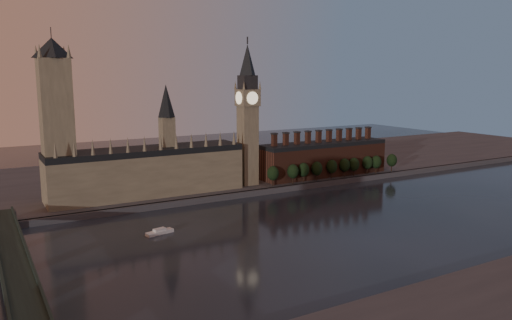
{
  "coord_description": "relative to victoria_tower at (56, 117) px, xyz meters",
  "views": [
    {
      "loc": [
        -166.1,
        -207.69,
        83.56
      ],
      "look_at": [
        -14.67,
        55.0,
        32.34
      ],
      "focal_mm": 35.0,
      "sensor_mm": 36.0,
      "label": 1
    }
  ],
  "objects": [
    {
      "name": "embankment_tree_7",
      "position": [
        234.18,
        -19.75,
        -45.62
      ],
      "size": [
        8.6,
        8.6,
        14.88
      ],
      "color": "black",
      "rests_on": "north_bank"
    },
    {
      "name": "river_boat",
      "position": [
        37.36,
        -74.49,
        -57.92
      ],
      "size": [
        15.83,
        7.52,
        3.05
      ],
      "rotation": [
        0.0,
        0.0,
        0.22
      ],
      "color": "silver",
      "rests_on": "ground"
    },
    {
      "name": "north_bank",
      "position": [
        120.0,
        63.04,
        -57.09
      ],
      "size": [
        900.0,
        182.0,
        4.0
      ],
      "color": "#47474C",
      "rests_on": "ground"
    },
    {
      "name": "embankment_tree_9",
      "position": [
        259.63,
        -21.5,
        -45.62
      ],
      "size": [
        8.6,
        8.6,
        14.88
      ],
      "color": "black",
      "rests_on": "north_bank"
    },
    {
      "name": "embankment_tree_0",
      "position": [
        142.77,
        -19.86,
        -45.62
      ],
      "size": [
        8.6,
        8.6,
        14.88
      ],
      "color": "black",
      "rests_on": "north_bank"
    },
    {
      "name": "westminster_bridge",
      "position": [
        -35.0,
        -117.7,
        -51.65
      ],
      "size": [
        14.0,
        200.0,
        11.55
      ],
      "color": "#1D2C26",
      "rests_on": "ground"
    },
    {
      "name": "embankment_tree_5",
      "position": [
        210.14,
        -19.56,
        -45.62
      ],
      "size": [
        8.6,
        8.6,
        14.88
      ],
      "color": "black",
      "rests_on": "north_bank"
    },
    {
      "name": "embankment_tree_4",
      "position": [
        197.16,
        -19.61,
        -45.62
      ],
      "size": [
        8.6,
        8.6,
        14.88
      ],
      "color": "black",
      "rests_on": "north_bank"
    },
    {
      "name": "embankment_tree_3",
      "position": [
        181.77,
        -20.75,
        -45.62
      ],
      "size": [
        8.6,
        8.6,
        14.88
      ],
      "color": "black",
      "rests_on": "north_bank"
    },
    {
      "name": "embankment_tree_2",
      "position": [
        170.06,
        -19.79,
        -45.62
      ],
      "size": [
        8.6,
        8.6,
        14.88
      ],
      "color": "black",
      "rests_on": "north_bank"
    },
    {
      "name": "ground",
      "position": [
        120.0,
        -115.0,
        -59.09
      ],
      "size": [
        900.0,
        900.0,
        0.0
      ],
      "primitive_type": "plane",
      "color": "black",
      "rests_on": "ground"
    },
    {
      "name": "chimney_block",
      "position": [
        200.0,
        -5.0,
        -41.27
      ],
      "size": [
        110.0,
        25.0,
        37.0
      ],
      "color": "#532C1F",
      "rests_on": "north_bank"
    },
    {
      "name": "embankment_tree_8",
      "position": [
        242.14,
        -21.35,
        -45.62
      ],
      "size": [
        8.6,
        8.6,
        14.88
      ],
      "color": "black",
      "rests_on": "north_bank"
    },
    {
      "name": "embankment_tree_6",
      "position": [
        218.68,
        -21.0,
        -45.62
      ],
      "size": [
        8.6,
        8.6,
        14.88
      ],
      "color": "black",
      "rests_on": "north_bank"
    },
    {
      "name": "victoria_tower",
      "position": [
        0.0,
        0.0,
        0.0
      ],
      "size": [
        24.0,
        24.0,
        108.0
      ],
      "color": "gray",
      "rests_on": "north_bank"
    },
    {
      "name": "embankment_tree_1",
      "position": [
        159.49,
        -21.06,
        -45.62
      ],
      "size": [
        8.6,
        8.6,
        14.88
      ],
      "color": "black",
      "rests_on": "north_bank"
    },
    {
      "name": "big_ben",
      "position": [
        130.0,
        -5.0,
        -2.26
      ],
      "size": [
        15.0,
        15.0,
        107.0
      ],
      "color": "gray",
      "rests_on": "north_bank"
    },
    {
      "name": "palace_of_westminster",
      "position": [
        55.59,
        -0.09,
        -37.46
      ],
      "size": [
        130.0,
        30.3,
        74.0
      ],
      "color": "gray",
      "rests_on": "north_bank"
    }
  ]
}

